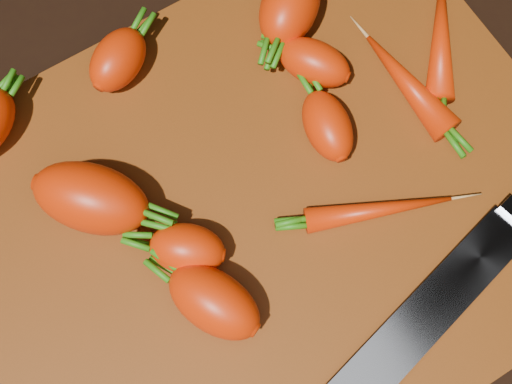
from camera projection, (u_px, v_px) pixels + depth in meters
ground at (262, 216)px, 0.58m from camera, size 2.00×2.00×0.01m
cutting_board at (263, 212)px, 0.57m from camera, size 0.50×0.40×0.01m
carrot_1 at (187, 249)px, 0.53m from camera, size 0.07×0.07×0.04m
carrot_2 at (91, 198)px, 0.54m from camera, size 0.10×0.10×0.05m
carrot_3 at (214, 302)px, 0.52m from camera, size 0.07×0.09×0.04m
carrot_4 at (290, 6)px, 0.59m from camera, size 0.09×0.08×0.05m
carrot_5 at (118, 60)px, 0.58m from camera, size 0.07×0.06×0.04m
carrot_6 at (314, 63)px, 0.58m from camera, size 0.06×0.07×0.04m
carrot_7 at (441, 36)px, 0.60m from camera, size 0.09×0.11×0.02m
carrot_8 at (379, 210)px, 0.55m from camera, size 0.11×0.06×0.02m
carrot_9 at (407, 83)px, 0.58m from camera, size 0.03×0.11×0.03m
carrot_10 at (327, 126)px, 0.56m from camera, size 0.05×0.07×0.04m
knife at (447, 293)px, 0.53m from camera, size 0.32×0.10×0.02m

